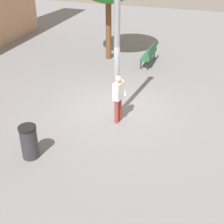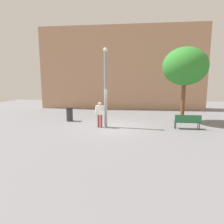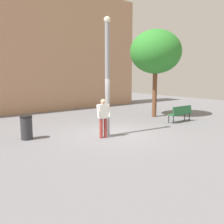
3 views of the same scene
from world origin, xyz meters
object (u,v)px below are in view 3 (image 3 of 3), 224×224
at_px(park_bench, 181,112).
at_px(trash_bin, 26,127).
at_px(person_by_lamppost, 103,116).
at_px(plaza_tree, 156,52).
at_px(lamppost, 107,75).

distance_m(park_bench, trash_bin, 8.39).
distance_m(person_by_lamppost, trash_bin, 3.23).
distance_m(park_bench, plaza_tree, 4.10).
bearing_deg(lamppost, trash_bin, 151.78).
xyz_separation_m(lamppost, trash_bin, (-3.01, 1.62, -2.18)).
relative_size(person_by_lamppost, trash_bin, 1.66).
bearing_deg(person_by_lamppost, park_bench, 1.55).
xyz_separation_m(person_by_lamppost, trash_bin, (-2.65, 1.79, -0.46)).
relative_size(lamppost, park_bench, 3.16).
xyz_separation_m(lamppost, person_by_lamppost, (-0.36, -0.18, -1.72)).
xyz_separation_m(park_bench, trash_bin, (-8.23, 1.64, -0.04)).
bearing_deg(person_by_lamppost, lamppost, 26.06).
height_order(lamppost, park_bench, lamppost).
height_order(person_by_lamppost, park_bench, person_by_lamppost).
distance_m(lamppost, person_by_lamppost, 1.76).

